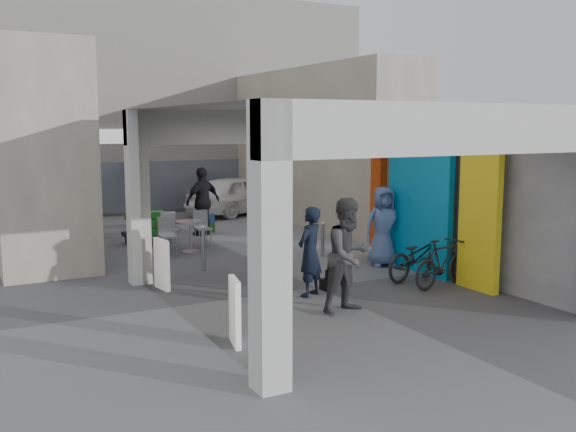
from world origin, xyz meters
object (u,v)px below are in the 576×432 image
man_with_dog (310,252)px  man_back_turned (349,255)px  cafe_set (182,237)px  border_collie (330,280)px  man_elderly (383,226)px  bicycle_rear (443,263)px  produce_stand (147,231)px  white_van (240,195)px  bicycle_front (418,256)px  man_crates (203,201)px

man_with_dog → man_back_turned: 1.21m
cafe_set → border_collie: size_ratio=2.74×
man_back_turned → man_elderly: man_back_turned is taller
bicycle_rear → border_collie: bearing=59.8°
produce_stand → man_elderly: bearing=-65.8°
man_with_dog → white_van: (3.32, 10.92, -0.14)m
bicycle_front → man_back_turned: bearing=103.7°
man_elderly → cafe_set: bearing=144.4°
man_crates → bicycle_front: man_crates is taller
produce_stand → man_with_dog: bearing=-92.7°
bicycle_front → produce_stand: bearing=17.1°
man_back_turned → man_crates: 8.50m
produce_stand → border_collie: 6.90m
cafe_set → man_crates: 2.38m
man_back_turned → bicycle_rear: 2.67m
man_with_dog → man_elderly: size_ratio=0.93×
man_back_turned → bicycle_rear: (2.57, 0.54, -0.50)m
produce_stand → bicycle_rear: bicycle_rear is taller
man_crates → white_van: man_crates is taller
man_elderly → bicycle_front: bearing=-81.8°
cafe_set → produce_stand: (-0.51, 1.41, -0.01)m
man_back_turned → bicycle_front: 2.94m
man_with_dog → bicycle_rear: man_with_dog is taller
cafe_set → border_collie: 5.42m
man_crates → border_collie: bearing=71.8°
border_collie → man_elderly: size_ratio=0.32×
border_collie → produce_stand: bearing=101.4°
man_back_turned → border_collie: bearing=62.4°
produce_stand → white_van: size_ratio=0.31×
produce_stand → white_van: (4.54, 4.12, 0.37)m
cafe_set → bicycle_rear: (3.37, -6.06, 0.15)m
man_crates → bicycle_rear: 8.24m
border_collie → cafe_set: bearing=99.9°
bicycle_rear → bicycle_front: bearing=-11.1°
produce_stand → man_back_turned: 8.13m
man_crates → man_back_turned: bearing=69.1°
man_with_dog → bicycle_rear: size_ratio=1.04×
man_back_turned → man_crates: size_ratio=0.99×
cafe_set → man_back_turned: man_back_turned is taller
cafe_set → white_van: size_ratio=0.38×
bicycle_front → border_collie: bearing=76.7°
cafe_set → bicycle_rear: bicycle_rear is taller
cafe_set → man_crates: size_ratio=0.79×
border_collie → bicycle_front: bicycle_front is taller
border_collie → man_with_dog: man_with_dog is taller
man_with_dog → bicycle_front: size_ratio=0.91×
man_elderly → white_van: (0.54, 9.42, -0.21)m
border_collie → man_back_turned: man_back_turned is taller
cafe_set → man_with_dog: man_with_dog is taller
man_with_dog → man_crates: size_ratio=0.85×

